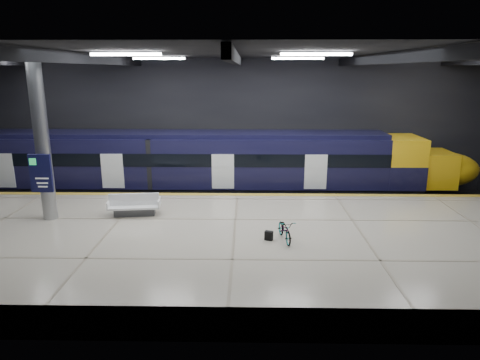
{
  "coord_description": "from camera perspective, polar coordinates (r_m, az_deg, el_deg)",
  "views": [
    {
      "loc": [
        0.52,
        -18.34,
        7.33
      ],
      "look_at": [
        0.14,
        1.5,
        2.2
      ],
      "focal_mm": 32.0,
      "sensor_mm": 36.0,
      "label": 1
    }
  ],
  "objects": [
    {
      "name": "bicycle",
      "position": [
        16.2,
        6.01,
        -6.6
      ],
      "size": [
        0.84,
        1.66,
        0.84
      ],
      "primitive_type": "imported",
      "rotation": [
        0.0,
        0.0,
        0.19
      ],
      "color": "#99999E",
      "rests_on": "platform"
    },
    {
      "name": "pannier_bag",
      "position": [
        16.25,
        3.86,
        -7.41
      ],
      "size": [
        0.34,
        0.28,
        0.35
      ],
      "primitive_type": "cube",
      "rotation": [
        0.0,
        0.0,
        -0.36
      ],
      "color": "black",
      "rests_on": "platform"
    },
    {
      "name": "info_column",
      "position": [
        19.5,
        -24.92,
        4.7
      ],
      "size": [
        0.9,
        0.78,
        6.9
      ],
      "color": "#9EA0A5",
      "rests_on": "platform"
    },
    {
      "name": "room_shell",
      "position": [
        18.42,
        -0.55,
        9.48
      ],
      "size": [
        30.1,
        16.1,
        8.05
      ],
      "color": "black",
      "rests_on": "ground"
    },
    {
      "name": "safety_strip",
      "position": [
        21.99,
        -0.31,
        -1.94
      ],
      "size": [
        30.0,
        0.4,
        0.01
      ],
      "primitive_type": "cube",
      "color": "gold",
      "rests_on": "platform"
    },
    {
      "name": "ground",
      "position": [
        19.75,
        -0.5,
        -7.28
      ],
      "size": [
        30.0,
        30.0,
        0.0
      ],
      "primitive_type": "plane",
      "color": "black",
      "rests_on": "ground"
    },
    {
      "name": "train",
      "position": [
        24.54,
        -4.92,
        2.04
      ],
      "size": [
        29.4,
        2.84,
        3.79
      ],
      "color": "black",
      "rests_on": "ground"
    },
    {
      "name": "rails",
      "position": [
        24.92,
        -0.16,
        -2.42
      ],
      "size": [
        30.0,
        1.52,
        0.16
      ],
      "color": "gray",
      "rests_on": "ground"
    },
    {
      "name": "bench",
      "position": [
        19.41,
        -13.88,
        -3.58
      ],
      "size": [
        2.33,
        1.18,
        0.99
      ],
      "rotation": [
        0.0,
        0.0,
        0.12
      ],
      "color": "#595B60",
      "rests_on": "platform"
    },
    {
      "name": "platform",
      "position": [
        17.23,
        -0.74,
        -8.67
      ],
      "size": [
        30.0,
        11.0,
        1.1
      ],
      "primitive_type": "cube",
      "color": "#B3AC98",
      "rests_on": "ground"
    }
  ]
}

